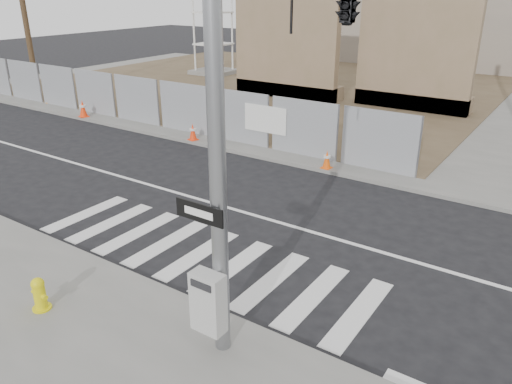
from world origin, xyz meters
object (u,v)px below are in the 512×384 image
Objects in this scene: fire_hydrant at (39,294)px; signal_pole at (311,48)px; traffic_cone_b at (83,109)px; traffic_cone_a at (50,97)px; traffic_cone_d at (327,159)px; traffic_cone_c at (193,132)px.

signal_pole is at bearing 53.27° from fire_hydrant.
traffic_cone_b is (-15.09, 6.27, -4.28)m from signal_pole.
traffic_cone_a is 0.99× the size of traffic_cone_d.
traffic_cone_b is 1.18× the size of traffic_cone_c.
fire_hydrant is at bearing -35.52° from traffic_cone_a.
traffic_cone_d is at bearing 0.00° from traffic_cone_c.
traffic_cone_a is (-18.95, 7.19, -4.36)m from signal_pole.
traffic_cone_d is at bearing 112.19° from signal_pole.
signal_pole is at bearing -67.81° from traffic_cone_d.
traffic_cone_c is at bearing -5.03° from traffic_cone_a.
traffic_cone_b is at bearing 180.00° from traffic_cone_c.
signal_pole is at bearing -20.78° from traffic_cone_a.
traffic_cone_c reaches higher than traffic_cone_a.
traffic_cone_b is at bearing -13.50° from traffic_cone_a.
signal_pole reaches higher than traffic_cone_a.
traffic_cone_d is (-2.56, 6.27, -4.36)m from signal_pole.
traffic_cone_c reaches higher than traffic_cone_d.
traffic_cone_d reaches higher than traffic_cone_a.
signal_pole is 10.43× the size of fire_hydrant.
traffic_cone_b is 12.54m from traffic_cone_d.
traffic_cone_c is at bearing 0.00° from traffic_cone_b.
traffic_cone_c is (10.53, -0.93, 0.02)m from traffic_cone_a.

